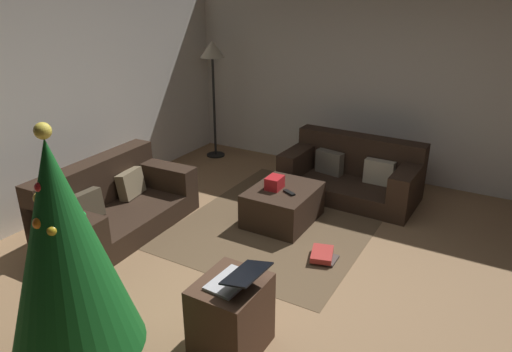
{
  "coord_description": "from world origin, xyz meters",
  "views": [
    {
      "loc": [
        -3.05,
        -1.37,
        2.46
      ],
      "look_at": [
        0.58,
        0.73,
        0.75
      ],
      "focal_mm": 32.35,
      "sensor_mm": 36.0,
      "label": 1
    }
  ],
  "objects_px": {
    "side_table": "(231,316)",
    "book_stack": "(323,255)",
    "couch_left": "(113,204)",
    "gift_box": "(275,183)",
    "ottoman": "(283,205)",
    "laptop": "(236,278)",
    "corner_lamp": "(212,59)",
    "couch_right": "(353,174)",
    "tv_remote": "(289,193)",
    "christmas_tree": "(64,251)"
  },
  "relations": [
    {
      "from": "couch_left",
      "to": "corner_lamp",
      "type": "bearing_deg",
      "value": -173.69
    },
    {
      "from": "ottoman",
      "to": "corner_lamp",
      "type": "xyz_separation_m",
      "value": [
        1.44,
        1.92,
        1.31
      ]
    },
    {
      "from": "couch_left",
      "to": "tv_remote",
      "type": "xyz_separation_m",
      "value": [
        0.98,
        -1.65,
        0.13
      ]
    },
    {
      "from": "laptop",
      "to": "book_stack",
      "type": "bearing_deg",
      "value": -2.61
    },
    {
      "from": "gift_box",
      "to": "ottoman",
      "type": "bearing_deg",
      "value": -62.18
    },
    {
      "from": "side_table",
      "to": "couch_left",
      "type": "bearing_deg",
      "value": 66.55
    },
    {
      "from": "couch_right",
      "to": "christmas_tree",
      "type": "xyz_separation_m",
      "value": [
        -3.74,
        0.65,
        0.65
      ]
    },
    {
      "from": "ottoman",
      "to": "corner_lamp",
      "type": "bearing_deg",
      "value": 53.1
    },
    {
      "from": "couch_left",
      "to": "christmas_tree",
      "type": "xyz_separation_m",
      "value": [
        -1.58,
        -1.32,
        0.65
      ]
    },
    {
      "from": "couch_left",
      "to": "tv_remote",
      "type": "relative_size",
      "value": 10.66
    },
    {
      "from": "couch_right",
      "to": "ottoman",
      "type": "xyz_separation_m",
      "value": [
        -1.09,
        0.43,
        -0.08
      ]
    },
    {
      "from": "couch_left",
      "to": "ottoman",
      "type": "distance_m",
      "value": 1.87
    },
    {
      "from": "couch_left",
      "to": "couch_right",
      "type": "distance_m",
      "value": 2.92
    },
    {
      "from": "side_table",
      "to": "laptop",
      "type": "relative_size",
      "value": 1.52
    },
    {
      "from": "christmas_tree",
      "to": "laptop",
      "type": "xyz_separation_m",
      "value": [
        0.65,
        -0.86,
        -0.3
      ]
    },
    {
      "from": "couch_right",
      "to": "christmas_tree",
      "type": "bearing_deg",
      "value": 81.86
    },
    {
      "from": "couch_right",
      "to": "side_table",
      "type": "distance_m",
      "value": 3.08
    },
    {
      "from": "side_table",
      "to": "book_stack",
      "type": "xyz_separation_m",
      "value": [
        1.46,
        -0.12,
        -0.24
      ]
    },
    {
      "from": "couch_right",
      "to": "book_stack",
      "type": "height_order",
      "value": "couch_right"
    },
    {
      "from": "christmas_tree",
      "to": "laptop",
      "type": "distance_m",
      "value": 1.12
    },
    {
      "from": "ottoman",
      "to": "corner_lamp",
      "type": "relative_size",
      "value": 0.48
    },
    {
      "from": "couch_right",
      "to": "corner_lamp",
      "type": "height_order",
      "value": "corner_lamp"
    },
    {
      "from": "couch_left",
      "to": "gift_box",
      "type": "relative_size",
      "value": 8.18
    },
    {
      "from": "christmas_tree",
      "to": "book_stack",
      "type": "distance_m",
      "value": 2.47
    },
    {
      "from": "side_table",
      "to": "ottoman",
      "type": "bearing_deg",
      "value": 16.62
    },
    {
      "from": "tv_remote",
      "to": "corner_lamp",
      "type": "distance_m",
      "value": 2.77
    },
    {
      "from": "couch_right",
      "to": "laptop",
      "type": "xyz_separation_m",
      "value": [
        -3.08,
        -0.21,
        0.35
      ]
    },
    {
      "from": "gift_box",
      "to": "side_table",
      "type": "bearing_deg",
      "value": -160.71
    },
    {
      "from": "gift_box",
      "to": "book_stack",
      "type": "distance_m",
      "value": 1.02
    },
    {
      "from": "ottoman",
      "to": "corner_lamp",
      "type": "height_order",
      "value": "corner_lamp"
    },
    {
      "from": "couch_left",
      "to": "ottoman",
      "type": "xyz_separation_m",
      "value": [
        1.06,
        -1.54,
        -0.08
      ]
    },
    {
      "from": "gift_box",
      "to": "tv_remote",
      "type": "bearing_deg",
      "value": -101.42
    },
    {
      "from": "couch_left",
      "to": "ottoman",
      "type": "height_order",
      "value": "couch_left"
    },
    {
      "from": "tv_remote",
      "to": "book_stack",
      "type": "distance_m",
      "value": 0.83
    },
    {
      "from": "laptop",
      "to": "book_stack",
      "type": "height_order",
      "value": "laptop"
    },
    {
      "from": "couch_right",
      "to": "side_table",
      "type": "relative_size",
      "value": 2.9
    },
    {
      "from": "laptop",
      "to": "side_table",
      "type": "bearing_deg",
      "value": 86.88
    },
    {
      "from": "couch_left",
      "to": "couch_right",
      "type": "relative_size",
      "value": 1.02
    },
    {
      "from": "christmas_tree",
      "to": "laptop",
      "type": "bearing_deg",
      "value": -52.76
    },
    {
      "from": "tv_remote",
      "to": "laptop",
      "type": "bearing_deg",
      "value": -137.84
    },
    {
      "from": "couch_left",
      "to": "side_table",
      "type": "distance_m",
      "value": 2.32
    },
    {
      "from": "tv_remote",
      "to": "side_table",
      "type": "distance_m",
      "value": 1.96
    },
    {
      "from": "couch_left",
      "to": "laptop",
      "type": "xyz_separation_m",
      "value": [
        -0.93,
        -2.18,
        0.35
      ]
    },
    {
      "from": "couch_right",
      "to": "ottoman",
      "type": "relative_size",
      "value": 1.98
    },
    {
      "from": "ottoman",
      "to": "side_table",
      "type": "height_order",
      "value": "side_table"
    },
    {
      "from": "tv_remote",
      "to": "side_table",
      "type": "bearing_deg",
      "value": -139.28
    },
    {
      "from": "side_table",
      "to": "corner_lamp",
      "type": "height_order",
      "value": "corner_lamp"
    },
    {
      "from": "gift_box",
      "to": "christmas_tree",
      "type": "height_order",
      "value": "christmas_tree"
    },
    {
      "from": "couch_left",
      "to": "tv_remote",
      "type": "height_order",
      "value": "couch_left"
    },
    {
      "from": "ottoman",
      "to": "side_table",
      "type": "distance_m",
      "value": 2.07
    }
  ]
}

